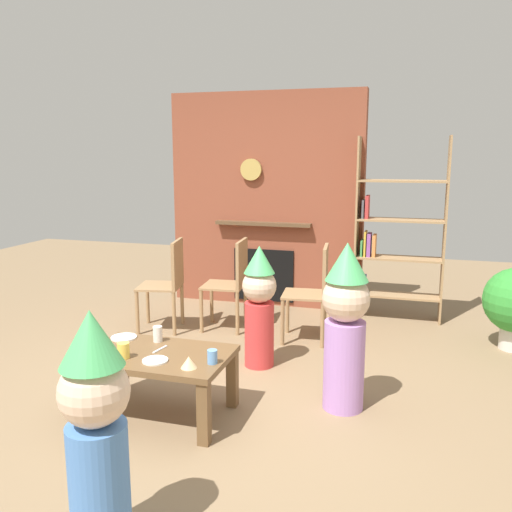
% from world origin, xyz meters
% --- Properties ---
extents(ground_plane, '(12.00, 12.00, 0.00)m').
position_xyz_m(ground_plane, '(0.00, 0.00, 0.00)').
color(ground_plane, '#846B4C').
extents(brick_fireplace_feature, '(2.20, 0.28, 2.40)m').
position_xyz_m(brick_fireplace_feature, '(-0.38, 2.60, 1.19)').
color(brick_fireplace_feature, brown).
rests_on(brick_fireplace_feature, ground_plane).
extents(bookshelf, '(0.90, 0.28, 1.90)m').
position_xyz_m(bookshelf, '(1.05, 2.40, 0.88)').
color(bookshelf, '#9E7A51').
rests_on(bookshelf, ground_plane).
extents(coffee_table, '(0.94, 0.61, 0.44)m').
position_xyz_m(coffee_table, '(-0.32, -0.28, 0.36)').
color(coffee_table, brown).
rests_on(coffee_table, ground_plane).
extents(paper_cup_near_left, '(0.08, 0.08, 0.10)m').
position_xyz_m(paper_cup_near_left, '(-0.49, -0.42, 0.49)').
color(paper_cup_near_left, '#F2CC4C').
rests_on(paper_cup_near_left, coffee_table).
extents(paper_cup_near_right, '(0.06, 0.06, 0.09)m').
position_xyz_m(paper_cup_near_right, '(0.09, -0.35, 0.48)').
color(paper_cup_near_right, '#669EE0').
rests_on(paper_cup_near_right, coffee_table).
extents(paper_cup_center, '(0.06, 0.06, 0.11)m').
position_xyz_m(paper_cup_center, '(-0.42, -0.08, 0.49)').
color(paper_cup_center, silver).
rests_on(paper_cup_center, coffee_table).
extents(paper_plate_front, '(0.18, 0.18, 0.01)m').
position_xyz_m(paper_plate_front, '(-0.68, -0.09, 0.44)').
color(paper_plate_front, white).
rests_on(paper_plate_front, coffee_table).
extents(paper_plate_rear, '(0.16, 0.16, 0.01)m').
position_xyz_m(paper_plate_rear, '(-0.27, -0.42, 0.44)').
color(paper_plate_rear, white).
rests_on(paper_plate_rear, coffee_table).
extents(birthday_cake_slice, '(0.10, 0.10, 0.07)m').
position_xyz_m(birthday_cake_slice, '(-0.03, -0.45, 0.47)').
color(birthday_cake_slice, '#EAC68C').
rests_on(birthday_cake_slice, coffee_table).
extents(table_fork, '(0.04, 0.15, 0.01)m').
position_xyz_m(table_fork, '(-0.34, -0.22, 0.44)').
color(table_fork, silver).
rests_on(table_fork, coffee_table).
extents(child_with_cone_hat, '(0.30, 0.30, 1.09)m').
position_xyz_m(child_with_cone_hat, '(-0.01, -1.48, 0.58)').
color(child_with_cone_hat, '#4C7FC6').
rests_on(child_with_cone_hat, ground_plane).
extents(child_in_pink, '(0.32, 0.32, 1.15)m').
position_xyz_m(child_in_pink, '(0.84, 0.17, 0.61)').
color(child_in_pink, '#B27FCC').
rests_on(child_in_pink, ground_plane).
extents(child_by_the_chairs, '(0.28, 0.28, 1.00)m').
position_xyz_m(child_by_the_chairs, '(0.08, 0.73, 0.53)').
color(child_by_the_chairs, '#D13838').
rests_on(child_by_the_chairs, ground_plane).
extents(dining_chair_left, '(0.47, 0.47, 0.90)m').
position_xyz_m(dining_chair_left, '(-1.03, 1.38, 0.51)').
color(dining_chair_left, '#9E7A51').
rests_on(dining_chair_left, ground_plane).
extents(dining_chair_middle, '(0.43, 0.43, 0.90)m').
position_xyz_m(dining_chair_middle, '(-0.43, 1.57, 0.51)').
color(dining_chair_middle, '#9E7A51').
rests_on(dining_chair_middle, ground_plane).
extents(dining_chair_right, '(0.44, 0.44, 0.90)m').
position_xyz_m(dining_chair_right, '(0.40, 1.46, 0.51)').
color(dining_chair_right, '#9E7A51').
rests_on(dining_chair_right, ground_plane).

